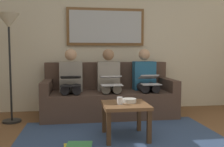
{
  "coord_description": "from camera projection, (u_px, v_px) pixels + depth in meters",
  "views": [
    {
      "loc": [
        0.55,
        2.11,
        1.07
      ],
      "look_at": [
        0.0,
        -1.7,
        0.75
      ],
      "focal_mm": 39.85,
      "sensor_mm": 36.0,
      "label": 1
    }
  ],
  "objects": [
    {
      "name": "couch",
      "position": [
        109.0,
        97.0,
        4.31
      ],
      "size": [
        2.2,
        0.9,
        0.9
      ],
      "color": "#4C382D",
      "rests_on": "ground_plane"
    },
    {
      "name": "laptop_silver",
      "position": [
        150.0,
        80.0,
        4.08
      ],
      "size": [
        0.31,
        0.35,
        0.16
      ],
      "color": "silver"
    },
    {
      "name": "person_middle",
      "position": [
        109.0,
        80.0,
        4.22
      ],
      "size": [
        0.38,
        0.58,
        1.14
      ],
      "color": "gray",
      "rests_on": "couch"
    },
    {
      "name": "magazine_stack",
      "position": [
        78.0,
        146.0,
        2.77
      ],
      "size": [
        0.33,
        0.24,
        0.05
      ],
      "color": "red",
      "rests_on": "ground_plane"
    },
    {
      "name": "wall_rear",
      "position": [
        105.0,
        41.0,
        4.71
      ],
      "size": [
        6.0,
        0.12,
        2.6
      ],
      "primitive_type": "cube",
      "color": "beige",
      "rests_on": "ground_plane"
    },
    {
      "name": "cup",
      "position": [
        120.0,
        101.0,
        3.06
      ],
      "size": [
        0.07,
        0.07,
        0.09
      ],
      "primitive_type": "cylinder",
      "color": "silver",
      "rests_on": "coffee_table"
    },
    {
      "name": "coffee_table",
      "position": [
        125.0,
        109.0,
        3.12
      ],
      "size": [
        0.56,
        0.56,
        0.44
      ],
      "color": "brown",
      "rests_on": "ground_plane"
    },
    {
      "name": "laptop_black",
      "position": [
        71.0,
        81.0,
        3.89
      ],
      "size": [
        0.32,
        0.37,
        0.16
      ],
      "color": "black"
    },
    {
      "name": "area_rug",
      "position": [
        122.0,
        139.0,
        3.09
      ],
      "size": [
        2.6,
        1.8,
        0.01
      ],
      "primitive_type": "cube",
      "color": "#33476B",
      "rests_on": "ground_plane"
    },
    {
      "name": "standing_lamp",
      "position": [
        9.0,
        33.0,
        3.74
      ],
      "size": [
        0.32,
        0.32,
        1.66
      ],
      "color": "black",
      "rests_on": "ground_plane"
    },
    {
      "name": "person_right",
      "position": [
        71.0,
        81.0,
        4.13
      ],
      "size": [
        0.38,
        0.58,
        1.14
      ],
      "color": "gray",
      "rests_on": "couch"
    },
    {
      "name": "person_left",
      "position": [
        146.0,
        80.0,
        4.31
      ],
      "size": [
        0.38,
        0.58,
        1.14
      ],
      "color": "#235B84",
      "rests_on": "couch"
    },
    {
      "name": "framed_mirror",
      "position": [
        106.0,
        27.0,
        4.6
      ],
      "size": [
        1.44,
        0.05,
        0.69
      ],
      "color": "brown"
    },
    {
      "name": "bowl",
      "position": [
        129.0,
        100.0,
        3.18
      ],
      "size": [
        0.18,
        0.18,
        0.05
      ],
      "primitive_type": "cylinder",
      "color": "beige",
      "rests_on": "coffee_table"
    },
    {
      "name": "laptop_white",
      "position": [
        111.0,
        80.0,
        3.98
      ],
      "size": [
        0.34,
        0.35,
        0.15
      ],
      "color": "white"
    }
  ]
}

